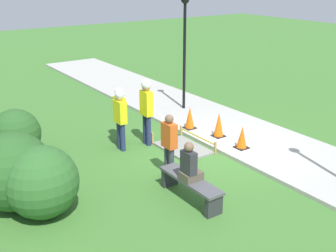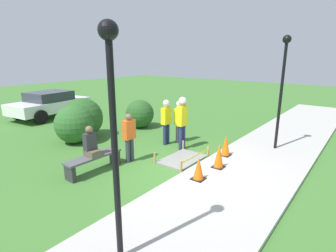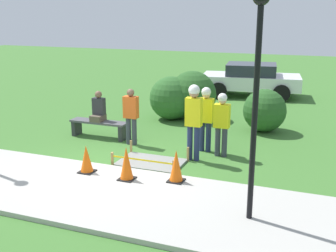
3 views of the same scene
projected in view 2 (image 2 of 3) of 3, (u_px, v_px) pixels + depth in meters
name	position (u px, v px, depth m)	size (l,w,h in m)	color
ground_plane	(186.00, 173.00, 7.72)	(60.00, 60.00, 0.00)	#3D702D
sidewalk	(231.00, 186.00, 6.85)	(28.00, 2.85, 0.10)	#ADAAA3
wet_concrete_patch	(182.00, 159.00, 8.67)	(1.64, 1.08, 0.37)	gray
traffic_cone_near_patch	(199.00, 168.00, 7.03)	(0.34, 0.34, 0.64)	black
traffic_cone_far_patch	(219.00, 156.00, 7.77)	(0.34, 0.34, 0.74)	black
traffic_cone_sidewalk_edge	(226.00, 145.00, 8.74)	(0.34, 0.34, 0.70)	black
park_bench	(94.00, 160.00, 7.73)	(1.78, 0.44, 0.51)	#2D2D33
person_seated_on_bench	(91.00, 144.00, 7.61)	(0.36, 0.44, 0.89)	brown
worker_supervisor	(166.00, 118.00, 10.01)	(0.40, 0.25, 1.75)	navy
worker_assistant	(182.00, 118.00, 9.44)	(0.40, 0.28, 1.94)	navy
worker_trainee	(179.00, 118.00, 10.26)	(0.40, 0.24, 1.67)	#383D47
bystander_in_orange_shirt	(129.00, 135.00, 8.34)	(0.40, 0.22, 1.60)	#383D47
lamppost_near	(283.00, 77.00, 8.88)	(0.28, 0.28, 3.91)	black
lamppost_far	(113.00, 113.00, 3.71)	(0.28, 0.28, 3.69)	black
parked_car_white	(50.00, 104.00, 14.74)	(4.48, 2.65, 1.44)	white
shrub_rounded_near	(140.00, 114.00, 12.53)	(1.34, 1.34, 1.34)	#285623
shrub_rounded_mid	(74.00, 124.00, 10.26)	(1.51, 1.51, 1.51)	#2D6028
shrub_rounded_far	(83.00, 118.00, 10.95)	(1.68, 1.68, 1.68)	#285623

